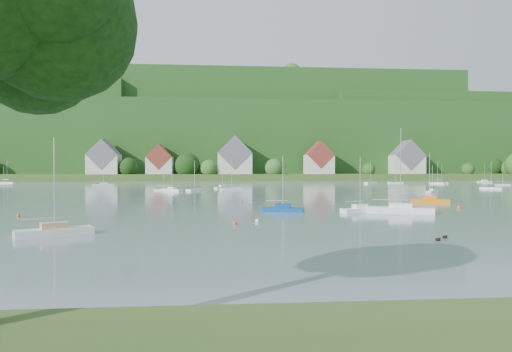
# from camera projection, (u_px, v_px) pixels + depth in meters

# --- Properties ---
(ground) EXTENTS (600.00, 600.00, 0.00)m
(ground) POSITION_uv_depth(u_px,v_px,m) (259.00, 286.00, 21.35)
(ground) COLOR slate
(ground) RESTS_ON ground
(far_shore_strip) EXTENTS (600.00, 60.00, 3.00)m
(far_shore_strip) POSITION_uv_depth(u_px,v_px,m) (224.00, 177.00, 220.63)
(far_shore_strip) COLOR #35541F
(far_shore_strip) RESTS_ON ground
(forested_ridge) EXTENTS (620.00, 181.22, 69.89)m
(forested_ridge) POSITION_uv_depth(u_px,v_px,m) (223.00, 142.00, 288.62)
(forested_ridge) COLOR #183E14
(forested_ridge) RESTS_ON ground
(village_building_0) EXTENTS (14.00, 10.40, 16.00)m
(village_building_0) POSITION_uv_depth(u_px,v_px,m) (104.00, 160.00, 203.07)
(village_building_0) COLOR beige
(village_building_0) RESTS_ON far_shore_strip
(village_building_1) EXTENTS (12.00, 9.36, 14.00)m
(village_building_1) POSITION_uv_depth(u_px,v_px,m) (160.00, 162.00, 207.11)
(village_building_1) COLOR beige
(village_building_1) RESTS_ON far_shore_strip
(village_building_2) EXTENTS (16.00, 11.44, 18.00)m
(village_building_2) POSITION_uv_depth(u_px,v_px,m) (235.00, 159.00, 208.93)
(village_building_2) COLOR beige
(village_building_2) RESTS_ON far_shore_strip
(village_building_3) EXTENTS (13.00, 10.40, 15.50)m
(village_building_3) POSITION_uv_depth(u_px,v_px,m) (319.00, 160.00, 210.20)
(village_building_3) COLOR beige
(village_building_3) RESTS_ON far_shore_strip
(village_building_4) EXTENTS (15.00, 10.40, 16.50)m
(village_building_4) POSITION_uv_depth(u_px,v_px,m) (407.00, 160.00, 217.83)
(village_building_4) COLOR beige
(village_building_4) RESTS_ON far_shore_strip
(near_sailboat_1) EXTENTS (5.62, 3.02, 7.31)m
(near_sailboat_1) POSITION_uv_depth(u_px,v_px,m) (283.00, 209.00, 57.84)
(near_sailboat_1) COLOR navy
(near_sailboat_1) RESTS_ON ground
(near_sailboat_2) EXTENTS (6.18, 4.54, 8.28)m
(near_sailboat_2) POSITION_uv_depth(u_px,v_px,m) (55.00, 230.00, 37.32)
(near_sailboat_2) COLOR white
(near_sailboat_2) RESTS_ON ground
(near_sailboat_3) EXTENTS (5.49, 3.24, 7.16)m
(near_sailboat_3) POSITION_uv_depth(u_px,v_px,m) (360.00, 209.00, 57.36)
(near_sailboat_3) COLOR white
(near_sailboat_3) RESTS_ON ground
(near_sailboat_4) EXTENTS (8.21, 5.02, 10.74)m
(near_sailboat_4) POSITION_uv_depth(u_px,v_px,m) (400.00, 209.00, 55.78)
(near_sailboat_4) COLOR white
(near_sailboat_4) RESTS_ON ground
(near_sailboat_5) EXTENTS (6.36, 3.56, 8.28)m
(near_sailboat_5) POSITION_uv_depth(u_px,v_px,m) (429.00, 200.00, 73.21)
(near_sailboat_5) COLOR orange
(near_sailboat_5) RESTS_ON ground
(mooring_buoy_0) EXTENTS (0.45, 0.45, 0.45)m
(mooring_buoy_0) POSITION_uv_depth(u_px,v_px,m) (235.00, 224.00, 44.75)
(mooring_buoy_0) COLOR #F1501B
(mooring_buoy_0) RESTS_ON ground
(mooring_buoy_1) EXTENTS (0.46, 0.46, 0.46)m
(mooring_buoy_1) POSITION_uv_depth(u_px,v_px,m) (257.00, 222.00, 46.56)
(mooring_buoy_1) COLOR white
(mooring_buoy_1) RESTS_ON ground
(mooring_buoy_2) EXTENTS (0.50, 0.50, 0.50)m
(mooring_buoy_2) POSITION_uv_depth(u_px,v_px,m) (459.00, 208.00, 62.57)
(mooring_buoy_2) COLOR #F1501B
(mooring_buoy_2) RESTS_ON ground
(mooring_buoy_3) EXTENTS (0.42, 0.42, 0.42)m
(mooring_buoy_3) POSITION_uv_depth(u_px,v_px,m) (241.00, 203.00, 72.68)
(mooring_buoy_3) COLOR #F1501B
(mooring_buoy_3) RESTS_ON ground
(mooring_buoy_5) EXTENTS (0.41, 0.41, 0.41)m
(mooring_buoy_5) POSITION_uv_depth(u_px,v_px,m) (18.00, 217.00, 51.73)
(mooring_buoy_5) COLOR #F1501B
(mooring_buoy_5) RESTS_ON ground
(duck_pair) EXTENTS (1.66, 1.48, 0.32)m
(duck_pair) POSITION_uv_depth(u_px,v_px,m) (441.00, 238.00, 35.23)
(duck_pair) COLOR black
(duck_pair) RESTS_ON ground
(far_sailboat_cluster) EXTENTS (199.24, 75.47, 8.71)m
(far_sailboat_cluster) POSITION_uv_depth(u_px,v_px,m) (273.00, 185.00, 140.17)
(far_sailboat_cluster) COLOR white
(far_sailboat_cluster) RESTS_ON ground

